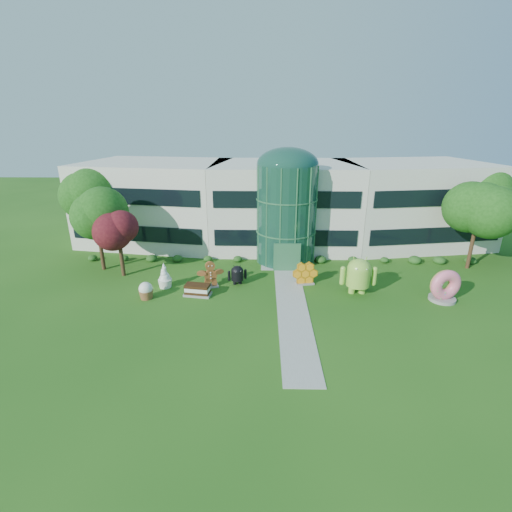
# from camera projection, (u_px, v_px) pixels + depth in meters

# --- Properties ---
(ground) EXTENTS (140.00, 140.00, 0.00)m
(ground) POSITION_uv_depth(u_px,v_px,m) (294.00, 316.00, 27.79)
(ground) COLOR #215114
(ground) RESTS_ON ground
(building) EXTENTS (46.00, 15.00, 9.30)m
(building) POSITION_uv_depth(u_px,v_px,m) (283.00, 204.00, 43.06)
(building) COLOR beige
(building) RESTS_ON ground
(atrium) EXTENTS (6.00, 6.00, 9.80)m
(atrium) POSITION_uv_depth(u_px,v_px,m) (286.00, 214.00, 37.35)
(atrium) COLOR #194738
(atrium) RESTS_ON ground
(walkway) EXTENTS (2.40, 20.00, 0.04)m
(walkway) POSITION_uv_depth(u_px,v_px,m) (292.00, 304.00, 29.66)
(walkway) COLOR #9E9E93
(walkway) RESTS_ON ground
(tree_red) EXTENTS (4.00, 4.00, 6.00)m
(tree_red) POSITION_uv_depth(u_px,v_px,m) (120.00, 245.00, 34.06)
(tree_red) COLOR #3F0C14
(tree_red) RESTS_ON ground
(trees_backdrop) EXTENTS (52.00, 8.00, 8.40)m
(trees_backdrop) POSITION_uv_depth(u_px,v_px,m) (285.00, 218.00, 38.53)
(trees_backdrop) COLOR #194711
(trees_backdrop) RESTS_ON ground
(android_green) EXTENTS (3.23, 2.19, 3.61)m
(android_green) POSITION_uv_depth(u_px,v_px,m) (359.00, 273.00, 30.94)
(android_green) COLOR #8CC53F
(android_green) RESTS_ON ground
(android_black) EXTENTS (2.05, 1.64, 2.03)m
(android_black) POSITION_uv_depth(u_px,v_px,m) (237.00, 274.00, 32.91)
(android_black) COLOR black
(android_black) RESTS_ON ground
(donut) EXTENTS (2.82, 1.76, 2.72)m
(donut) POSITION_uv_depth(u_px,v_px,m) (445.00, 285.00, 29.83)
(donut) COLOR #E15574
(donut) RESTS_ON ground
(gingerbread) EXTENTS (2.78, 1.69, 2.40)m
(gingerbread) POSITION_uv_depth(u_px,v_px,m) (210.00, 274.00, 32.35)
(gingerbread) COLOR brown
(gingerbread) RESTS_ON ground
(ice_cream_sandwich) EXTENTS (2.38, 1.45, 0.99)m
(ice_cream_sandwich) POSITION_uv_depth(u_px,v_px,m) (197.00, 290.00, 30.97)
(ice_cream_sandwich) COLOR black
(ice_cream_sandwich) RESTS_ON ground
(honeycomb) EXTENTS (2.50, 1.26, 1.87)m
(honeycomb) POSITION_uv_depth(u_px,v_px,m) (305.00, 274.00, 32.95)
(honeycomb) COLOR orange
(honeycomb) RESTS_ON ground
(froyo) EXTENTS (1.68, 1.68, 2.22)m
(froyo) POSITION_uv_depth(u_px,v_px,m) (165.00, 275.00, 32.28)
(froyo) COLOR white
(froyo) RESTS_ON ground
(cupcake) EXTENTS (1.28, 1.28, 1.45)m
(cupcake) POSITION_uv_depth(u_px,v_px,m) (146.00, 290.00, 30.33)
(cupcake) COLOR white
(cupcake) RESTS_ON ground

